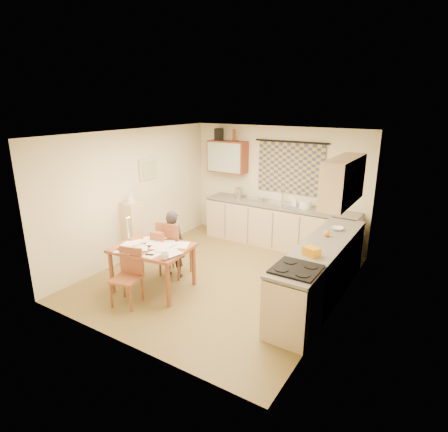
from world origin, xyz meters
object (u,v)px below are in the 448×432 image
Objects in this scene: counter_right at (320,272)px; shelf_stand at (133,232)px; person at (173,244)px; chair_far at (175,258)px; dining_table at (153,267)px; counter_back at (278,226)px; stove at (294,301)px.

counter_right is 2.50× the size of shelf_stand.
person is at bearing -166.29° from counter_right.
dining_table is at bearing 89.94° from chair_far.
stove reaches higher than counter_back.
counter_back is 2.29m from counter_right.
shelf_stand reaches higher than dining_table.
chair_far is (-2.47, 0.53, -0.16)m from stove.
person is (-2.45, 0.47, 0.13)m from stove.
shelf_stand is (-1.09, 0.12, -0.02)m from person.
person is 1.03× the size of shelf_stand.
counter_back is 3.49× the size of stove.
chair_far is 0.86× the size of shelf_stand.
counter_right is 2.53m from chair_far.
chair_far is 0.30m from person.
person reaches higher than dining_table.
stove is 0.93× the size of chair_far.
counter_back is 1.12× the size of counter_right.
chair_far is at bearing 167.97° from stove.
counter_back is at bearing -127.98° from person.
counter_back is 3.18m from stove.
stove is 3.59m from shelf_stand.
chair_far is at bearing -3.12° from shelf_stand.
stove reaches higher than dining_table.
counter_right is at bearing 90.00° from stove.
stove is (1.49, -2.81, 0.02)m from counter_back.
stove is at bearing -9.38° from shelf_stand.
chair_far reaches higher than dining_table.
dining_table is at bearing -154.86° from counter_right.
counter_back and counter_right have the same top height.
dining_table is 0.59m from person.
shelf_stand is (-1.07, 0.06, 0.28)m from chair_far.
person reaches higher than chair_far.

